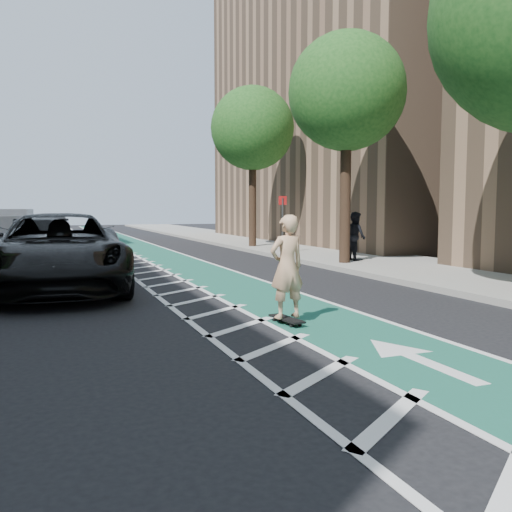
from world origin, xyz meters
name	(u,v)px	position (x,y,z in m)	size (l,w,h in m)	color
ground	(151,335)	(0.00, 0.00, 0.00)	(120.00, 120.00, 0.00)	black
bike_lane	(185,265)	(3.00, 10.00, 0.01)	(2.00, 90.00, 0.01)	#175237
buffer_strip	(142,267)	(1.50, 10.00, 0.01)	(1.40, 90.00, 0.01)	silver
sidewalk_right	(348,257)	(9.50, 10.00, 0.07)	(5.00, 90.00, 0.15)	gray
curb_right	(291,259)	(7.05, 10.00, 0.08)	(0.12, 90.00, 0.16)	gray
building_right_far	(379,83)	(17.50, 20.00, 9.50)	(14.00, 22.00, 19.00)	#84664C
tree_r_c	(340,95)	(7.90, 8.00, 5.77)	(4.20, 4.20, 7.90)	#382619
tree_r_d	(254,128)	(7.90, 16.00, 5.77)	(4.20, 4.20, 7.90)	#382619
sign_post	(283,224)	(7.60, 12.00, 1.35)	(0.35, 0.08, 2.47)	#4C4C4C
skateboard	(287,319)	(2.30, -0.07, 0.09)	(0.34, 0.86, 0.11)	black
skateboarder	(287,267)	(2.30, -0.07, 0.99)	(0.64, 0.42, 1.75)	tan
suv_near	(59,252)	(-1.19, 5.41, 0.93)	(3.08, 6.68, 1.86)	black
suv_far	(38,243)	(-1.73, 10.92, 0.83)	(2.31, 5.69, 1.65)	black
car_grey	(52,226)	(-1.10, 31.52, 0.80)	(1.69, 4.85, 1.60)	#5B5C60
pedestrian	(355,236)	(8.66, 8.10, 1.00)	(0.83, 0.65, 1.71)	black
box_truck	(14,223)	(-3.68, 35.66, 0.89)	(2.66, 4.88, 1.94)	silver
barrel_b	(36,253)	(-1.80, 11.28, 0.48)	(0.74, 0.74, 1.01)	orange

